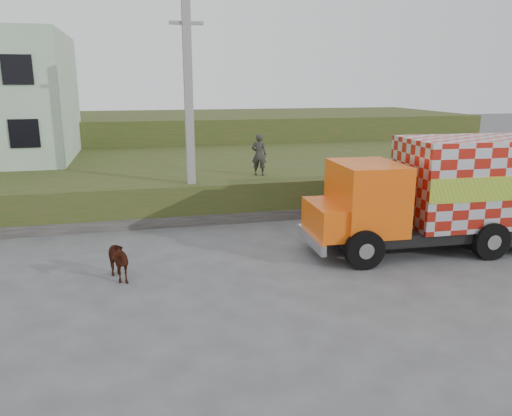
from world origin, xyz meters
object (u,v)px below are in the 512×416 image
object	(u,v)px
cow	(114,260)
utility_pole	(189,114)
pedestrian	(259,155)
cargo_truck	(446,193)

from	to	relation	value
cow	utility_pole	bearing A→B (deg)	40.92
utility_pole	pedestrian	xyz separation A→B (m)	(2.89, 1.09, -1.73)
utility_pole	cow	distance (m)	6.88
utility_pole	pedestrian	distance (m)	3.54
utility_pole	pedestrian	bearing A→B (deg)	20.66
cow	cargo_truck	bearing A→B (deg)	-20.42
utility_pole	cargo_truck	size ratio (longest dim) A/B	1.00
cargo_truck	pedestrian	distance (m)	7.62
utility_pole	cow	bearing A→B (deg)	-116.92
utility_pole	cargo_truck	xyz separation A→B (m)	(7.46, -4.98, -2.25)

